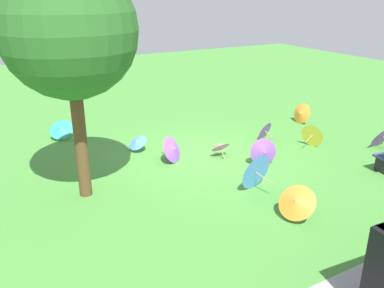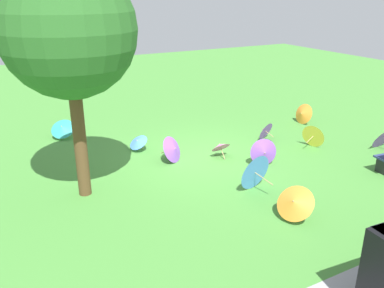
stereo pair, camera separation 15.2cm
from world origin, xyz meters
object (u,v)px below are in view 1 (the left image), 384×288
object	(u,v)px
parasol_teal_0	(61,128)
parasol_purple_5	(264,152)
parasol_purple_0	(263,130)
parasol_purple_6	(173,149)
parasol_yellow_1	(313,135)
parasol_orange_4	(296,202)
shade_tree	(69,31)
parasol_blue_0	(253,170)
parasol_blue_3	(137,142)
parasol_orange_0	(301,113)
parasol_pink_1	(220,146)
parasol_purple_2	(382,135)

from	to	relation	value
parasol_teal_0	parasol_purple_5	bearing A→B (deg)	132.53
parasol_purple_0	parasol_purple_6	bearing A→B (deg)	4.02
parasol_teal_0	parasol_yellow_1	xyz separation A→B (m)	(-6.86, 4.53, -0.00)
parasol_purple_5	parasol_orange_4	world-z (taller)	parasol_orange_4
parasol_orange_4	shade_tree	bearing A→B (deg)	-42.44
parasol_blue_0	parasol_blue_3	bearing A→B (deg)	-66.86
parasol_purple_6	parasol_yellow_1	bearing A→B (deg)	166.82
shade_tree	parasol_purple_5	size ratio (longest dim) A/B	6.60
parasol_purple_0	parasol_purple_6	world-z (taller)	parasol_purple_6
parasol_orange_0	parasol_pink_1	world-z (taller)	parasol_orange_0
parasol_purple_0	parasol_purple_6	xyz separation A→B (m)	(3.47, 0.24, 0.07)
parasol_teal_0	parasol_blue_3	world-z (taller)	parasol_teal_0
parasol_purple_5	parasol_purple_0	bearing A→B (deg)	-128.19
parasol_teal_0	parasol_purple_5	size ratio (longest dim) A/B	1.27
parasol_orange_0	parasol_purple_5	bearing A→B (deg)	33.49
parasol_purple_5	parasol_pink_1	world-z (taller)	parasol_purple_5
parasol_purple_5	parasol_orange_4	distance (m)	2.93
parasol_orange_4	parasol_purple_2	bearing A→B (deg)	-160.08
parasol_orange_0	parasol_pink_1	distance (m)	4.56
shade_tree	parasol_teal_0	bearing A→B (deg)	-94.68
parasol_purple_0	parasol_pink_1	distance (m)	2.17
parasol_purple_5	parasol_pink_1	distance (m)	1.36
parasol_purple_0	parasol_orange_0	size ratio (longest dim) A/B	0.92
parasol_purple_2	parasol_orange_4	distance (m)	5.65
parasol_purple_0	parasol_purple_6	size ratio (longest dim) A/B	0.78
parasol_orange_0	parasol_orange_4	xyz separation A→B (m)	(4.88, 5.06, 0.05)
parasol_teal_0	parasol_purple_6	distance (m)	4.25
parasol_purple_6	parasol_blue_3	xyz separation A→B (m)	(0.61, -1.27, -0.08)
parasol_blue_3	parasol_purple_6	bearing A→B (deg)	115.73
parasol_pink_1	parasol_orange_0	bearing A→B (deg)	-163.89
parasol_blue_0	parasol_purple_5	bearing A→B (deg)	-138.62
parasol_blue_0	parasol_orange_4	size ratio (longest dim) A/B	0.99
parasol_blue_0	parasol_orange_4	distance (m)	1.66
parasol_blue_3	parasol_orange_0	bearing A→B (deg)	176.99
parasol_purple_0	parasol_orange_0	xyz separation A→B (m)	(-2.29, -0.69, 0.07)
parasol_orange_0	parasol_purple_2	distance (m)	3.16
parasol_blue_0	parasol_yellow_1	xyz separation A→B (m)	(-3.44, -1.43, -0.10)
parasol_pink_1	parasol_blue_3	size ratio (longest dim) A/B	0.79
parasol_purple_0	parasol_orange_0	bearing A→B (deg)	-163.16
parasol_teal_0	parasol_purple_2	xyz separation A→B (m)	(-8.62, 5.69, 0.04)
parasol_purple_0	parasol_purple_2	size ratio (longest dim) A/B	0.79
parasol_orange_0	parasol_yellow_1	xyz separation A→B (m)	(1.33, 1.97, -0.01)
parasol_blue_0	parasol_yellow_1	bearing A→B (deg)	-157.39
parasol_blue_0	parasol_yellow_1	world-z (taller)	parasol_blue_0
parasol_purple_0	parasol_blue_0	bearing A→B (deg)	47.55
parasol_purple_0	parasol_purple_5	distance (m)	2.18
parasol_purple_2	parasol_blue_3	bearing A→B (deg)	-27.01
parasol_teal_0	parasol_orange_4	bearing A→B (deg)	113.50
shade_tree	parasol_yellow_1	world-z (taller)	shade_tree
parasol_purple_0	parasol_orange_4	world-z (taller)	parasol_orange_4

